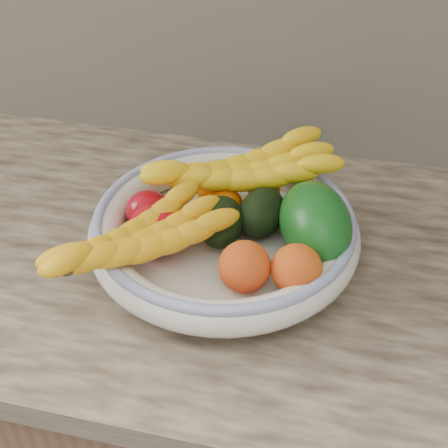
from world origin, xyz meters
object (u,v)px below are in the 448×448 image
(banana_bunch_back, at_px, (240,176))
(banana_bunch_front, at_px, (138,244))
(fruit_bowl, at_px, (224,230))
(green_mango, at_px, (315,223))

(banana_bunch_back, height_order, banana_bunch_front, banana_bunch_back)
(fruit_bowl, relative_size, banana_bunch_front, 1.35)
(fruit_bowl, distance_m, banana_bunch_front, 0.14)
(fruit_bowl, bearing_deg, banana_bunch_front, -135.21)
(fruit_bowl, distance_m, green_mango, 0.13)
(fruit_bowl, height_order, banana_bunch_back, banana_bunch_back)
(green_mango, distance_m, banana_bunch_front, 0.25)
(green_mango, bearing_deg, banana_bunch_back, 124.35)
(green_mango, xyz_separation_m, banana_bunch_back, (-0.12, 0.07, 0.01))
(banana_bunch_back, bearing_deg, fruit_bowl, -121.36)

